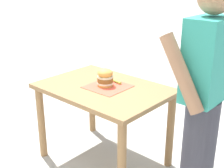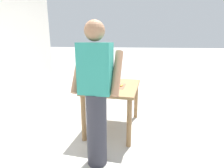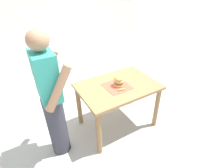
{
  "view_description": "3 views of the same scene",
  "coord_description": "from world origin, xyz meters",
  "px_view_note": "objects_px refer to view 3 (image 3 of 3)",
  "views": [
    {
      "loc": [
        1.87,
        1.78,
        1.74
      ],
      "look_at": [
        0.0,
        0.1,
        0.81
      ],
      "focal_mm": 50.0,
      "sensor_mm": 36.0,
      "label": 1
    },
    {
      "loc": [
        -0.61,
        2.74,
        1.47
      ],
      "look_at": [
        0.0,
        0.1,
        0.81
      ],
      "focal_mm": 28.0,
      "sensor_mm": 36.0,
      "label": 2
    },
    {
      "loc": [
        -1.78,
        1.18,
        2.1
      ],
      "look_at": [
        0.0,
        0.1,
        0.81
      ],
      "focal_mm": 28.0,
      "sensor_mm": 36.0,
      "label": 3
    }
  ],
  "objects_px": {
    "sandwich": "(119,81)",
    "pickle_spear": "(121,90)",
    "diner_across_table": "(51,98)",
    "patio_table": "(118,92)"
  },
  "relations": [
    {
      "from": "diner_across_table",
      "to": "patio_table",
      "type": "bearing_deg",
      "value": -89.51
    },
    {
      "from": "patio_table",
      "to": "sandwich",
      "type": "distance_m",
      "value": 0.21
    },
    {
      "from": "patio_table",
      "to": "pickle_spear",
      "type": "distance_m",
      "value": 0.2
    },
    {
      "from": "patio_table",
      "to": "diner_across_table",
      "type": "distance_m",
      "value": 0.97
    },
    {
      "from": "sandwich",
      "to": "patio_table",
      "type": "bearing_deg",
      "value": -5.77
    },
    {
      "from": "patio_table",
      "to": "diner_across_table",
      "type": "height_order",
      "value": "diner_across_table"
    },
    {
      "from": "diner_across_table",
      "to": "pickle_spear",
      "type": "bearing_deg",
      "value": -98.53
    },
    {
      "from": "pickle_spear",
      "to": "diner_across_table",
      "type": "height_order",
      "value": "diner_across_table"
    },
    {
      "from": "sandwich",
      "to": "pickle_spear",
      "type": "height_order",
      "value": "sandwich"
    },
    {
      "from": "pickle_spear",
      "to": "diner_across_table",
      "type": "distance_m",
      "value": 0.92
    }
  ]
}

